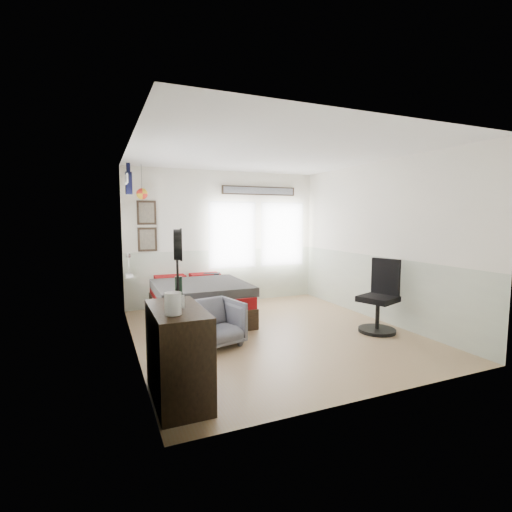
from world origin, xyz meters
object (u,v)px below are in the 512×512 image
Objects in this scene: bed at (198,300)px; task_chair at (380,302)px; dresser at (178,354)px; nightstand at (212,294)px; armchair at (215,323)px.

bed is 3.02m from task_chair.
nightstand is (1.38, 3.52, -0.21)m from dresser.
bed reaches higher than nightstand.
dresser reaches higher than bed.
dresser is at bearing -114.87° from nightstand.
dresser is 0.89× the size of task_chair.
armchair is 1.43× the size of nightstand.
bed is 2.08× the size of dresser.
bed is at bearing -125.21° from nightstand.
task_chair reaches higher than armchair.
nightstand is at bearing 68.63° from dresser.
bed is 0.91m from nightstand.
task_chair is (2.40, -1.82, 0.13)m from bed.
dresser is (-0.90, -2.74, 0.13)m from bed.
armchair is (-0.13, -1.42, -0.01)m from bed.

